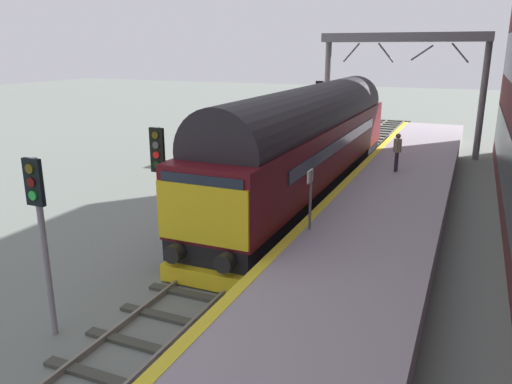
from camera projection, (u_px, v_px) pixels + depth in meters
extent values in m
plane|color=slate|center=(270.00, 229.00, 17.58)|extent=(140.00, 140.00, 0.00)
cube|color=slate|center=(252.00, 225.00, 17.83)|extent=(0.07, 60.00, 0.15)
cube|color=slate|center=(290.00, 230.00, 17.28)|extent=(0.07, 60.00, 0.15)
cube|color=#3F4239|center=(97.00, 376.00, 9.63)|extent=(2.50, 0.26, 0.09)
cube|color=#3F4239|center=(135.00, 344.00, 10.69)|extent=(2.50, 0.26, 0.09)
cube|color=#3F4239|center=(166.00, 317.00, 11.75)|extent=(2.50, 0.26, 0.09)
cube|color=#3F4239|center=(192.00, 295.00, 12.81)|extent=(2.50, 0.26, 0.09)
cube|color=#3F4239|center=(214.00, 276.00, 13.86)|extent=(2.50, 0.26, 0.09)
cube|color=#3F4239|center=(233.00, 260.00, 14.92)|extent=(2.50, 0.26, 0.09)
cube|color=#3F4239|center=(250.00, 246.00, 15.98)|extent=(2.50, 0.26, 0.09)
cube|color=#3F4239|center=(264.00, 234.00, 17.04)|extent=(2.50, 0.26, 0.09)
cube|color=#3F4239|center=(277.00, 223.00, 18.10)|extent=(2.50, 0.26, 0.09)
cube|color=#3F4239|center=(288.00, 213.00, 19.15)|extent=(2.50, 0.26, 0.09)
cube|color=#3F4239|center=(298.00, 205.00, 20.21)|extent=(2.50, 0.26, 0.09)
cube|color=#3F4239|center=(307.00, 197.00, 21.27)|extent=(2.50, 0.26, 0.09)
cube|color=#3F4239|center=(315.00, 190.00, 22.33)|extent=(2.50, 0.26, 0.09)
cube|color=#3F4239|center=(323.00, 183.00, 23.39)|extent=(2.50, 0.26, 0.09)
cube|color=#3F4239|center=(330.00, 177.00, 24.44)|extent=(2.50, 0.26, 0.09)
cube|color=#3F4239|center=(336.00, 172.00, 25.50)|extent=(2.50, 0.26, 0.09)
cube|color=#3F4239|center=(342.00, 167.00, 26.56)|extent=(2.50, 0.26, 0.09)
cube|color=#3F4239|center=(347.00, 163.00, 27.62)|extent=(2.50, 0.26, 0.09)
cube|color=#3F4239|center=(352.00, 158.00, 28.68)|extent=(2.50, 0.26, 0.09)
cube|color=#3F4239|center=(357.00, 154.00, 29.73)|extent=(2.50, 0.26, 0.09)
cube|color=#3F4239|center=(361.00, 151.00, 30.79)|extent=(2.50, 0.26, 0.09)
cube|color=#3F4239|center=(365.00, 147.00, 31.85)|extent=(2.50, 0.26, 0.09)
cube|color=#3F4239|center=(368.00, 144.00, 32.91)|extent=(2.50, 0.26, 0.09)
cube|color=#3F4239|center=(372.00, 141.00, 33.97)|extent=(2.50, 0.26, 0.09)
cube|color=#3F4239|center=(375.00, 138.00, 35.02)|extent=(2.50, 0.26, 0.09)
cube|color=#3F4239|center=(378.00, 136.00, 36.08)|extent=(2.50, 0.26, 0.09)
cube|color=#3F4239|center=(381.00, 133.00, 37.14)|extent=(2.50, 0.26, 0.09)
cube|color=#3F4239|center=(384.00, 131.00, 38.20)|extent=(2.50, 0.26, 0.09)
cube|color=#3F4239|center=(387.00, 129.00, 39.26)|extent=(2.50, 0.26, 0.09)
cube|color=#3F4239|center=(389.00, 127.00, 40.31)|extent=(2.50, 0.26, 0.09)
cube|color=#3F4239|center=(391.00, 125.00, 41.37)|extent=(2.50, 0.26, 0.09)
cube|color=#3F4239|center=(394.00, 123.00, 42.43)|extent=(2.50, 0.26, 0.09)
cube|color=#3F4239|center=(396.00, 121.00, 43.49)|extent=(2.50, 0.26, 0.09)
cube|color=#A0959E|center=(374.00, 230.00, 16.07)|extent=(4.00, 44.00, 1.00)
cube|color=yellow|center=(319.00, 208.00, 16.63)|extent=(0.30, 44.00, 0.01)
cube|color=black|center=(308.00, 179.00, 21.15)|extent=(2.56, 18.12, 0.60)
cube|color=#581017|center=(309.00, 147.00, 20.78)|extent=(2.70, 18.12, 2.10)
cylinder|color=#242227|center=(310.00, 118.00, 20.44)|extent=(2.56, 16.67, 2.57)
cube|color=yellow|center=(202.00, 215.00, 12.79)|extent=(2.65, 0.08, 1.58)
cube|color=#232D3D|center=(201.00, 188.00, 12.61)|extent=(2.38, 0.04, 0.64)
cube|color=#232D3D|center=(342.00, 142.00, 20.17)|extent=(0.04, 12.69, 0.44)
cylinder|color=black|center=(174.00, 253.00, 13.20)|extent=(0.48, 0.35, 0.48)
cylinder|color=black|center=(225.00, 262.00, 12.63)|extent=(0.48, 0.35, 0.48)
cube|color=yellow|center=(203.00, 278.00, 13.22)|extent=(2.43, 0.36, 0.47)
cylinder|color=black|center=(231.00, 247.00, 14.67)|extent=(1.64, 1.04, 1.04)
cylinder|color=black|center=(247.00, 234.00, 15.64)|extent=(1.64, 1.04, 1.04)
cylinder|color=black|center=(260.00, 224.00, 16.61)|extent=(1.64, 1.04, 1.04)
cylinder|color=black|center=(339.00, 161.00, 25.86)|extent=(1.64, 1.04, 1.04)
cylinder|color=black|center=(344.00, 157.00, 26.83)|extent=(1.64, 1.04, 1.04)
cylinder|color=black|center=(349.00, 153.00, 27.80)|extent=(1.64, 1.04, 1.04)
cylinder|color=gray|center=(45.00, 250.00, 10.62)|extent=(0.14, 0.14, 4.01)
cube|color=black|center=(34.00, 182.00, 10.15)|extent=(0.44, 0.10, 0.99)
cylinder|color=#53470A|center=(30.00, 169.00, 10.01)|extent=(0.20, 0.06, 0.20)
cylinder|color=#500807|center=(31.00, 182.00, 10.09)|extent=(0.20, 0.06, 0.20)
cylinder|color=green|center=(33.00, 195.00, 10.17)|extent=(0.20, 0.06, 0.20)
cylinder|color=gray|center=(161.00, 196.00, 14.48)|extent=(0.14, 0.14, 4.01)
cube|color=black|center=(157.00, 150.00, 14.05)|extent=(0.44, 0.10, 1.27)
cylinder|color=#53470A|center=(155.00, 135.00, 13.88)|extent=(0.20, 0.06, 0.20)
cylinder|color=#50504E|center=(156.00, 145.00, 13.96)|extent=(0.20, 0.06, 0.20)
cylinder|color=red|center=(156.00, 155.00, 14.03)|extent=(0.20, 0.06, 0.20)
cylinder|color=#0A3E13|center=(157.00, 165.00, 14.11)|extent=(0.20, 0.06, 0.20)
cylinder|color=gray|center=(319.00, 120.00, 28.49)|extent=(0.14, 0.14, 4.38)
cube|color=black|center=(320.00, 87.00, 27.93)|extent=(0.44, 0.10, 0.71)
cylinder|color=#500807|center=(319.00, 85.00, 27.83)|extent=(0.20, 0.06, 0.20)
cylinder|color=green|center=(319.00, 90.00, 27.91)|extent=(0.20, 0.06, 0.20)
cylinder|color=slate|center=(310.00, 200.00, 14.44)|extent=(0.08, 0.08, 1.79)
cube|color=white|center=(310.00, 176.00, 14.25)|extent=(0.05, 0.44, 0.36)
cube|color=black|center=(309.00, 176.00, 14.26)|extent=(0.01, 0.20, 0.24)
cylinder|color=#35283C|center=(396.00, 162.00, 21.47)|extent=(0.13, 0.13, 0.84)
cylinder|color=#35283C|center=(397.00, 161.00, 21.64)|extent=(0.13, 0.13, 0.84)
cylinder|color=tan|center=(398.00, 145.00, 21.36)|extent=(0.35, 0.35, 0.56)
sphere|color=brown|center=(398.00, 136.00, 21.25)|extent=(0.22, 0.22, 0.22)
cylinder|color=tan|center=(397.00, 146.00, 21.18)|extent=(0.09, 0.09, 0.52)
cylinder|color=tan|center=(398.00, 145.00, 21.54)|extent=(0.09, 0.09, 0.52)
cylinder|color=slate|center=(327.00, 96.00, 31.19)|extent=(0.36, 0.36, 6.48)
cylinder|color=slate|center=(482.00, 102.00, 27.79)|extent=(0.36, 0.36, 6.48)
cube|color=slate|center=(405.00, 37.00, 28.52)|extent=(9.30, 2.00, 0.50)
cylinder|color=slate|center=(351.00, 53.00, 29.92)|extent=(0.98, 0.10, 1.13)
cylinder|color=slate|center=(386.00, 53.00, 29.14)|extent=(0.99, 0.10, 1.13)
cylinder|color=slate|center=(422.00, 53.00, 28.37)|extent=(1.20, 0.10, 0.90)
cylinder|color=slate|center=(460.00, 53.00, 27.60)|extent=(1.01, 0.10, 1.10)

